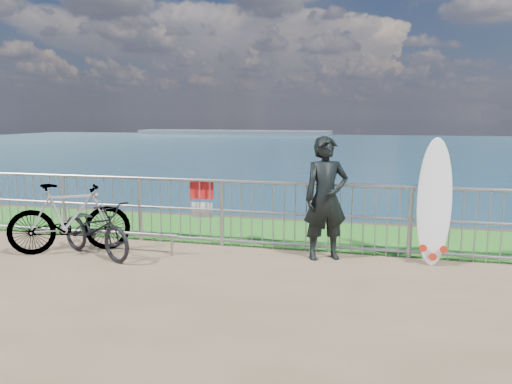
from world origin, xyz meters
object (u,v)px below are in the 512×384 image
(surfer, at_px, (326,198))
(surfboard, at_px, (434,206))
(bicycle_near, at_px, (95,229))
(bicycle_far, at_px, (70,218))

(surfer, relative_size, surfboard, 1.00)
(bicycle_near, bearing_deg, surfboard, -54.59)
(bicycle_far, bearing_deg, surfer, -111.24)
(surfer, height_order, bicycle_far, surfer)
(surfboard, distance_m, bicycle_far, 5.61)
(surfer, relative_size, bicycle_far, 1.00)
(surfboard, bearing_deg, surfer, -173.91)
(bicycle_far, bearing_deg, bicycle_near, -131.76)
(surfboard, relative_size, bicycle_far, 1.00)
(surfer, bearing_deg, bicycle_far, 164.93)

